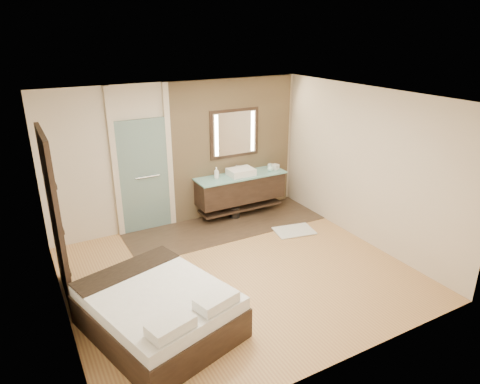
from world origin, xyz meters
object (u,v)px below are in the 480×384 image
bed (159,310)px  waste_bin (235,212)px  mirror_unit (235,133)px  vanity (240,188)px

bed → waste_bin: 3.55m
waste_bin → mirror_unit: bearing=61.6°
vanity → mirror_unit: mirror_unit is taller
vanity → mirror_unit: 1.10m
vanity → bed: vanity is taller
bed → waste_bin: size_ratio=9.03×
mirror_unit → bed: 4.11m
waste_bin → bed: bearing=-133.8°
bed → waste_bin: (2.45, 2.56, -0.17)m
vanity → bed: 3.72m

